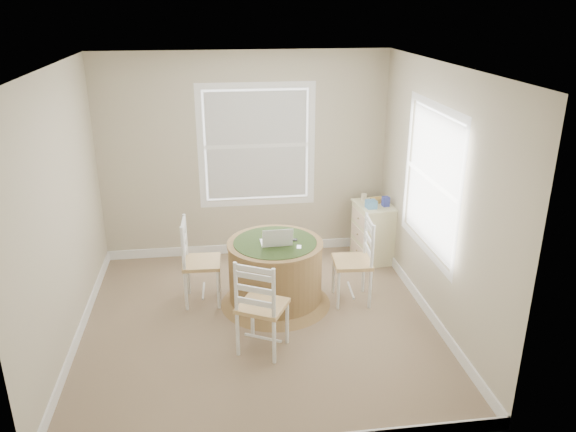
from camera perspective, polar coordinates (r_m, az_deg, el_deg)
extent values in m
cube|color=#856A54|center=(5.95, -2.93, -10.94)|extent=(3.60, 3.60, 0.02)
cube|color=white|center=(5.07, -3.49, 15.04)|extent=(3.60, 3.60, 0.02)
cube|color=#B8AA91|center=(7.09, -4.41, 5.99)|extent=(3.60, 0.02, 2.60)
cube|color=#B8AA91|center=(3.73, -0.82, -8.52)|extent=(3.60, 0.02, 2.60)
cube|color=#B8AA91|center=(5.54, -22.18, 0.06)|extent=(0.02, 3.60, 2.60)
cube|color=#B8AA91|center=(5.79, 14.98, 1.80)|extent=(0.02, 3.60, 2.60)
cube|color=white|center=(7.49, -4.14, -3.24)|extent=(3.60, 0.02, 0.12)
cube|color=white|center=(6.06, -20.37, -10.94)|extent=(0.02, 3.60, 0.12)
cube|color=white|center=(6.29, 13.75, -8.93)|extent=(0.02, 3.60, 0.12)
cylinder|color=olive|center=(6.12, -1.29, -5.54)|extent=(1.01, 1.01, 0.65)
cone|color=olive|center=(6.29, -1.27, -8.50)|extent=(1.21, 1.21, 0.07)
cylinder|color=olive|center=(5.98, -1.32, -2.83)|extent=(1.03, 1.03, 0.03)
cylinder|color=#2F441D|center=(5.98, -1.32, -2.69)|extent=(0.89, 0.89, 0.01)
cone|color=#2F441D|center=(6.00, -1.32, -3.18)|extent=(0.99, 0.99, 0.10)
cube|color=white|center=(5.96, -1.25, -2.72)|extent=(0.33, 0.23, 0.02)
cube|color=silver|center=(5.96, -1.25, -2.63)|extent=(0.27, 0.13, 0.00)
cube|color=black|center=(5.79, -1.06, -2.26)|extent=(0.32, 0.07, 0.21)
ellipsoid|color=white|center=(5.93, 0.00, -2.78)|extent=(0.07, 0.10, 0.03)
cube|color=#B7BABF|center=(5.85, 1.13, -3.21)|extent=(0.06, 0.10, 0.02)
cube|color=black|center=(6.01, 0.66, -2.49)|extent=(0.07, 0.06, 0.02)
cube|color=beige|center=(7.24, 8.61, -1.70)|extent=(0.45, 0.58, 0.73)
cube|color=beige|center=(7.10, 8.78, 1.10)|extent=(0.49, 0.61, 0.02)
cube|color=beige|center=(7.25, 7.10, -3.46)|extent=(0.07, 0.45, 0.16)
cube|color=beige|center=(7.16, 7.18, -1.82)|extent=(0.07, 0.45, 0.16)
cube|color=beige|center=(7.08, 7.25, -0.22)|extent=(0.07, 0.45, 0.16)
cube|color=#5088B8|center=(6.96, 8.46, 1.21)|extent=(0.13, 0.13, 0.10)
cube|color=gold|center=(7.16, 9.01, 1.59)|extent=(0.16, 0.12, 0.06)
cube|color=#323A96|center=(7.05, 9.87, 1.47)|extent=(0.09, 0.09, 0.12)
cylinder|color=beige|center=(7.20, 7.76, 1.88)|extent=(0.07, 0.07, 0.09)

